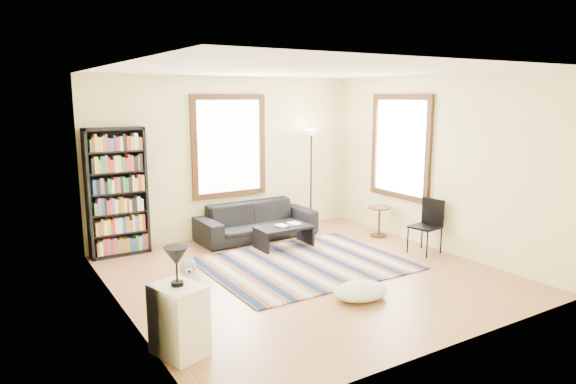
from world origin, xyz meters
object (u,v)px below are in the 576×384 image
sofa (257,221)px  coffee_table (284,237)px  side_table (379,222)px  folding_chair (425,227)px  floor_lamp (311,179)px  floor_cushion (361,291)px  dog (186,275)px  white_cabinet (179,320)px  bookshelf (117,192)px

sofa → coffee_table: sofa is taller
side_table → folding_chair: bearing=-92.5°
floor_lamp → floor_cushion: bearing=-114.0°
sofa → floor_lamp: size_ratio=1.13×
coffee_table → dog: (-2.10, -1.11, 0.08)m
folding_chair → dog: folding_chair is taller
side_table → white_cabinet: 5.01m
coffee_table → folding_chair: (1.75, -1.43, 0.25)m
coffee_table → folding_chair: bearing=-39.3°
floor_cushion → folding_chair: 2.28m
floor_lamp → dog: bearing=-148.5°
bookshelf → side_table: bookshelf is taller
coffee_table → floor_cushion: coffee_table is taller
coffee_table → floor_lamp: (1.13, 0.87, 0.75)m
bookshelf → floor_lamp: size_ratio=1.08×
bookshelf → white_cabinet: bearing=-95.0°
folding_chair → sofa: bearing=121.0°
bookshelf → floor_cushion: size_ratio=2.69×
floor_cushion → folding_chair: bearing=24.0°
bookshelf → folding_chair: (4.14, -2.47, -0.57)m
folding_chair → white_cabinet: 4.58m
sofa → folding_chair: bearing=-50.7°
coffee_table → folding_chair: folding_chair is taller
sofa → floor_cushion: sofa is taller
floor_lamp → white_cabinet: 5.14m
floor_cushion → sofa: bearing=86.1°
coffee_table → bookshelf: bearing=156.5°
floor_lamp → white_cabinet: bearing=-138.6°
floor_lamp → folding_chair: bearing=-74.8°
floor_cushion → side_table: side_table is taller
coffee_table → side_table: size_ratio=1.67×
sofa → dog: sofa is taller
side_table → dog: (-3.90, -0.81, -0.01)m
side_table → folding_chair: 1.14m
folding_chair → white_cabinet: (-4.45, -1.08, -0.08)m
coffee_table → side_table: side_table is taller
folding_chair → dog: size_ratio=1.64×
floor_lamp → dog: (-3.22, -1.98, -0.67)m
bookshelf → dog: bearing=-82.2°
white_cabinet → dog: (0.60, 1.40, -0.09)m
floor_cushion → dog: 2.18m
side_table → folding_chair: (-0.05, -1.13, 0.16)m
floor_lamp → coffee_table: bearing=-142.4°
sofa → folding_chair: size_ratio=2.45×
side_table → dog: 3.98m
floor_lamp → folding_chair: 2.44m
bookshelf → floor_lamp: 3.52m
floor_cushion → side_table: size_ratio=1.38×
coffee_table → floor_lamp: floor_lamp is taller
bookshelf → sofa: bearing=-6.7°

